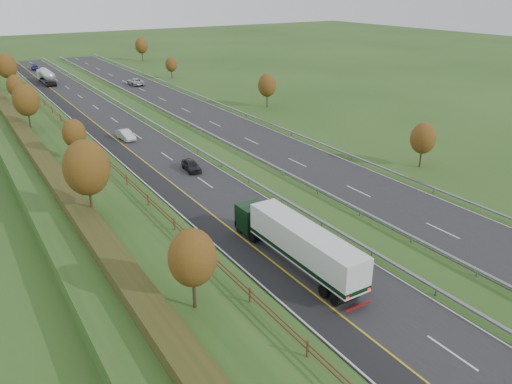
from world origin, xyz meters
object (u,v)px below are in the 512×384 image
Objects in this scene: road_tanker at (46,76)px; car_oncoming at (135,82)px; car_silver_mid at (125,135)px; car_small_far at (35,68)px; box_lorry at (297,242)px; car_dark_near at (191,165)px.

road_tanker is 1.90× the size of car_oncoming.
car_oncoming reaches higher than car_silver_mid.
box_lorry is at bearing -84.79° from car_small_far.
car_silver_mid is at bearing -89.34° from road_tanker.
box_lorry is at bearing 78.89° from car_oncoming.
car_oncoming is at bearing -60.95° from car_small_far.
car_silver_mid reaches higher than car_small_far.
box_lorry reaches higher than car_silver_mid.
box_lorry is 44.72m from car_silver_mid.
car_small_far is at bearing 97.19° from car_dark_near.
car_oncoming reaches higher than car_dark_near.
box_lorry is 3.68× the size of car_small_far.
car_oncoming reaches higher than car_small_far.
car_small_far is (0.64, 125.36, -1.65)m from box_lorry.
road_tanker is 56.82m from car_silver_mid.
car_silver_mid is at bearing 104.26° from car_dark_near.
car_small_far is at bearing -66.68° from car_oncoming.
box_lorry reaches higher than road_tanker.
road_tanker reaches higher than car_oncoming.
car_oncoming is at bearing 63.84° from car_silver_mid.
road_tanker is 75.16m from car_dark_near.
car_oncoming is (16.96, 43.32, 0.07)m from car_silver_mid.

